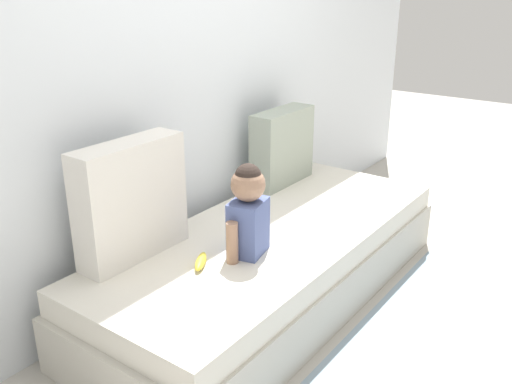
# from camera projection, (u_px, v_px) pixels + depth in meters

# --- Properties ---
(ground_plane) EXTENTS (12.00, 12.00, 0.00)m
(ground_plane) POSITION_uv_depth(u_px,v_px,m) (271.00, 295.00, 3.04)
(ground_plane) COLOR #B2ADA3
(back_wall) EXTENTS (5.45, 0.10, 2.44)m
(back_wall) POSITION_uv_depth(u_px,v_px,m) (182.00, 60.00, 2.92)
(back_wall) COLOR silver
(back_wall) RESTS_ON ground
(couch) EXTENTS (2.25, 0.91, 0.40)m
(couch) POSITION_uv_depth(u_px,v_px,m) (272.00, 263.00, 2.96)
(couch) COLOR beige
(couch) RESTS_ON ground
(throw_pillow_left) EXTENTS (0.55, 0.16, 0.55)m
(throw_pillow_left) POSITION_uv_depth(u_px,v_px,m) (131.00, 201.00, 2.52)
(throw_pillow_left) COLOR silver
(throw_pillow_left) RESTS_ON couch
(throw_pillow_right) EXTENTS (0.49, 0.16, 0.47)m
(throw_pillow_right) POSITION_uv_depth(u_px,v_px,m) (282.00, 147.00, 3.47)
(throw_pillow_right) COLOR #99A393
(throw_pillow_right) RESTS_ON couch
(toddler) EXTENTS (0.30, 0.19, 0.44)m
(toddler) POSITION_uv_depth(u_px,v_px,m) (248.00, 209.00, 2.56)
(toddler) COLOR #4C5B93
(toddler) RESTS_ON couch
(banana) EXTENTS (0.17, 0.13, 0.04)m
(banana) POSITION_uv_depth(u_px,v_px,m) (201.00, 261.00, 2.52)
(banana) COLOR yellow
(banana) RESTS_ON couch
(floor_rug) EXTENTS (2.02, 1.00, 0.01)m
(floor_rug) POSITION_uv_depth(u_px,v_px,m) (456.00, 366.00, 2.48)
(floor_rug) COLOR #8499A8
(floor_rug) RESTS_ON ground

